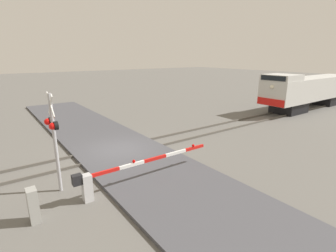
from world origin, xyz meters
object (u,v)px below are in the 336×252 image
(locomotive, at_px, (310,90))
(utility_cabinet, at_px, (33,206))
(crossing_signal, at_px, (53,132))
(crossing_gate, at_px, (111,176))

(locomotive, relative_size, utility_cabinet, 11.85)
(crossing_signal, distance_m, crossing_gate, 2.89)
(locomotive, bearing_deg, utility_cabinet, -80.96)
(crossing_gate, bearing_deg, locomotive, 99.58)
(crossing_gate, xyz_separation_m, utility_cabinet, (0.23, -2.92, -0.15))
(crossing_signal, relative_size, crossing_gate, 0.63)
(utility_cabinet, bearing_deg, crossing_gate, 94.48)
(crossing_signal, distance_m, utility_cabinet, 2.89)
(locomotive, distance_m, utility_cabinet, 27.83)
(locomotive, distance_m, crossing_gate, 24.91)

